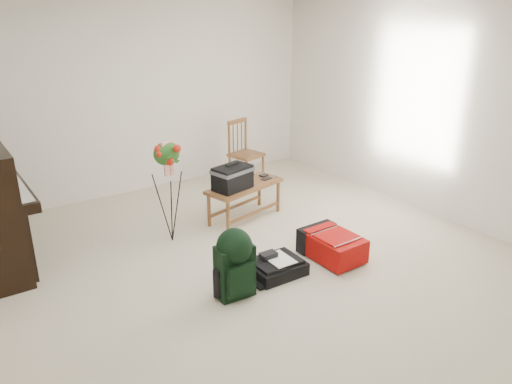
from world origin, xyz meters
TOP-DOWN VIEW (x-y plane):
  - floor at (0.00, 0.00)m, footprint 5.00×5.50m
  - wall_back at (0.00, 2.75)m, footprint 5.00×0.04m
  - wall_right at (2.50, 0.00)m, footprint 0.04×5.50m
  - bench at (0.37, 1.08)m, footprint 1.03×0.60m
  - dining_chair at (1.22, 2.15)m, footprint 0.47×0.47m
  - red_suitcase at (0.69, -0.21)m, footprint 0.44×0.63m
  - black_duffel at (0.04, -0.18)m, footprint 0.51×0.42m
  - green_backpack at (-0.49, -0.28)m, footprint 0.34×0.32m
  - flower_stand at (-0.47, 1.04)m, footprint 0.43×0.43m

SIDE VIEW (x-z plane):
  - floor at x=0.00m, z-range -0.01..0.01m
  - black_duffel at x=0.04m, z-range -0.03..0.18m
  - red_suitcase at x=0.69m, z-range 0.01..0.28m
  - green_backpack at x=-0.49m, z-range 0.03..0.68m
  - dining_chair at x=1.22m, z-range -0.01..0.90m
  - bench at x=0.37m, z-range 0.15..0.90m
  - flower_stand at x=-0.47m, z-range -0.01..1.14m
  - wall_back at x=0.00m, z-range 0.00..2.50m
  - wall_right at x=2.50m, z-range 0.00..2.50m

